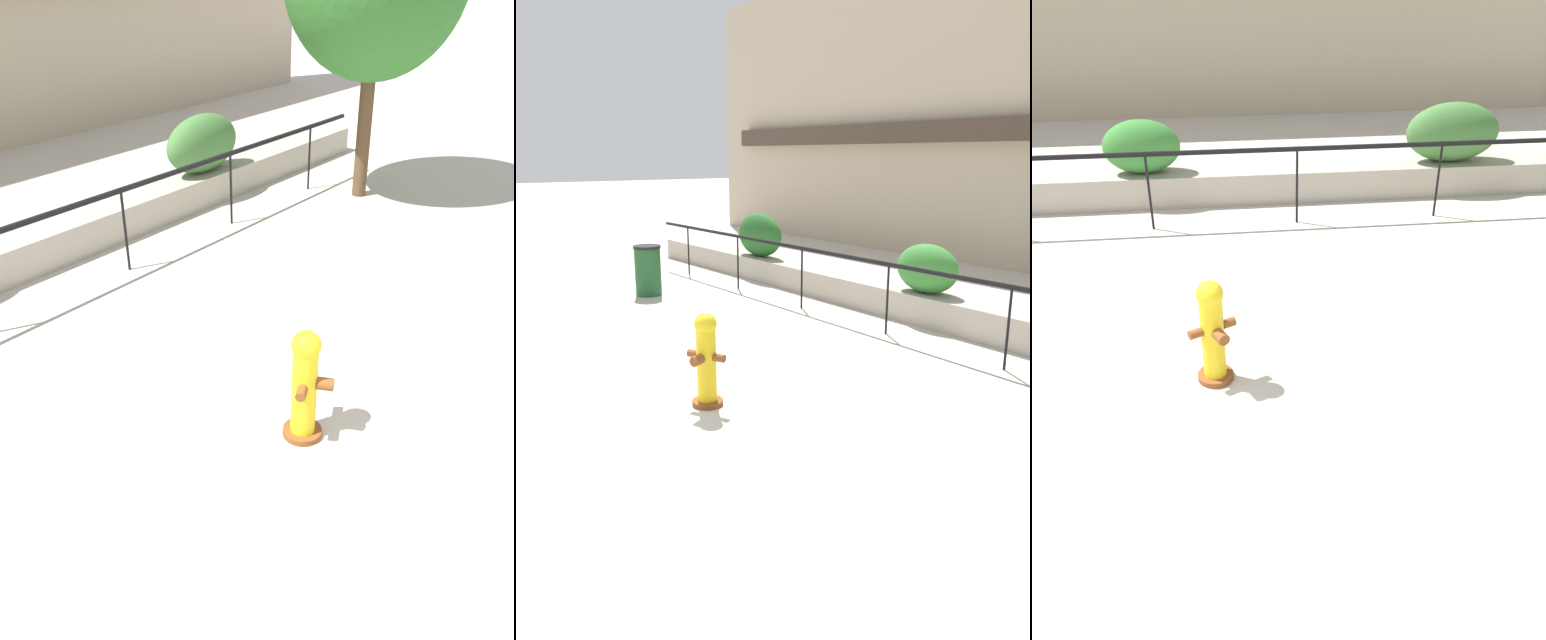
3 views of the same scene
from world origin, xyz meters
TOP-DOWN VIEW (x-y plane):
  - ground_plane at (0.00, 0.00)m, footprint 120.00×120.00m
  - planter_wall_low at (0.00, 6.00)m, footprint 18.00×0.70m
  - fence_railing_segment at (-0.00, 4.90)m, footprint 15.00×0.05m
  - hedge_bush_1 at (-0.16, 6.00)m, footprint 1.20×0.66m
  - hedge_bush_2 at (4.85, 6.00)m, footprint 1.56×0.65m
  - fire_hydrant at (0.85, 1.11)m, footprint 0.47×0.48m

SIDE VIEW (x-z plane):
  - ground_plane at x=0.00m, z-range 0.00..0.00m
  - planter_wall_low at x=0.00m, z-range 0.00..0.50m
  - fire_hydrant at x=0.85m, z-range 0.01..1.09m
  - hedge_bush_1 at x=-0.16m, z-range 0.50..1.33m
  - hedge_bush_2 at x=4.85m, z-range 0.50..1.45m
  - fence_railing_segment at x=0.00m, z-range 0.44..1.59m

